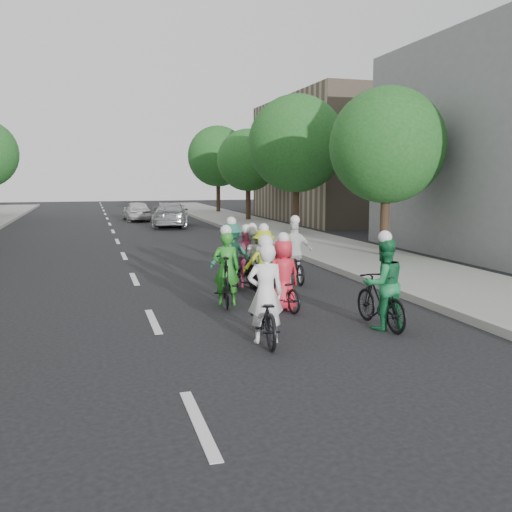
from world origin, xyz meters
name	(u,v)px	position (x,y,z in m)	size (l,w,h in m)	color
ground	(153,321)	(0.00, 0.00, 0.00)	(120.00, 120.00, 0.00)	black
sidewalk_right	(325,247)	(8.00, 10.00, 0.07)	(4.00, 80.00, 0.15)	gray
curb_right	(279,248)	(6.05, 10.00, 0.09)	(0.18, 80.00, 0.18)	#999993
bldg_se	(354,160)	(16.00, 24.00, 4.00)	(10.00, 14.00, 8.00)	gray
tree_r_0	(387,146)	(8.80, 6.60, 3.96)	(4.00, 4.00, 5.97)	black
tree_r_1	(297,144)	(8.80, 15.60, 4.52)	(4.80, 4.80, 6.93)	black
tree_r_2	(248,160)	(8.80, 24.60, 3.96)	(4.00, 4.00, 5.97)	black
tree_r_3	(218,156)	(8.80, 33.60, 4.52)	(4.80, 4.80, 6.93)	black
cyclist_0	(264,307)	(1.74, -1.96, 0.61)	(0.87, 1.96, 1.91)	black
cyclist_1	(382,292)	(4.17, -1.74, 0.71)	(0.88, 1.78, 1.89)	black
cyclist_2	(263,266)	(3.01, 2.25, 0.65)	(1.06, 1.56, 1.75)	black
cyclist_3	(246,263)	(2.79, 3.12, 0.61)	(0.91, 1.74, 1.66)	black
cyclist_4	(282,283)	(2.84, 0.26, 0.59)	(0.83, 1.67, 1.72)	black
cyclist_5	(226,276)	(1.76, 1.10, 0.65)	(0.85, 1.97, 1.83)	black
cyclist_6	(252,264)	(2.94, 3.08, 0.60)	(0.80, 1.61, 1.69)	black
cyclist_7	(231,260)	(2.34, 2.92, 0.74)	(1.12, 1.50, 1.88)	black
cyclist_8	(294,259)	(4.20, 3.25, 0.64)	(1.01, 1.72, 1.86)	black
follow_car_lead	(171,215)	(3.38, 21.96, 0.71)	(1.99, 4.90, 1.42)	#A6A7AB
follow_car_trail	(137,211)	(1.85, 27.31, 0.66)	(1.56, 3.87, 1.32)	silver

